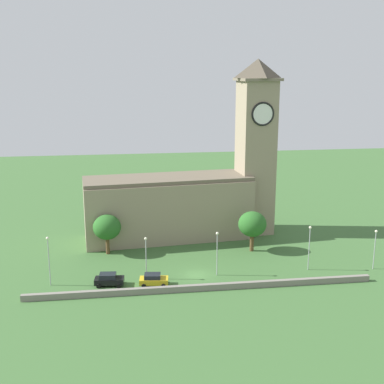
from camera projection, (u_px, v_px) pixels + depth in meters
name	position (u px, v px, depth m)	size (l,w,h in m)	color
ground_plane	(185.00, 243.00, 92.92)	(200.00, 200.00, 0.00)	#3D6633
church	(193.00, 190.00, 94.79)	(36.70, 12.37, 33.00)	gray
quay_barrier	(202.00, 287.00, 72.96)	(50.91, 0.70, 0.93)	gray
car_black	(109.00, 279.00, 74.58)	(4.46, 2.62, 1.86)	black
car_yellow	(154.00, 280.00, 74.65)	(4.42, 2.68, 1.77)	gold
streetlamp_west_end	(48.00, 254.00, 73.64)	(0.44, 0.44, 7.58)	#9EA0A5
streetlamp_west_mid	(146.00, 251.00, 76.04)	(0.44, 0.44, 6.70)	#9EA0A5
streetlamp_central	(217.00, 247.00, 77.34)	(0.44, 0.44, 7.05)	#9EA0A5
streetlamp_east_mid	(310.00, 241.00, 79.42)	(0.44, 0.44, 7.29)	#9EA0A5
streetlamp_east_end	(375.00, 243.00, 79.83)	(0.44, 0.44, 6.55)	#9EA0A5
tree_riverside_east	(252.00, 224.00, 87.67)	(4.93, 4.93, 7.16)	brown
tree_churchyard	(107.00, 227.00, 86.32)	(4.78, 4.78, 7.00)	brown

